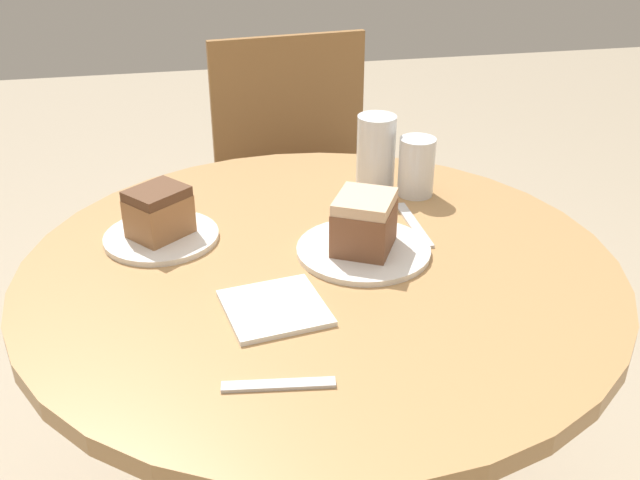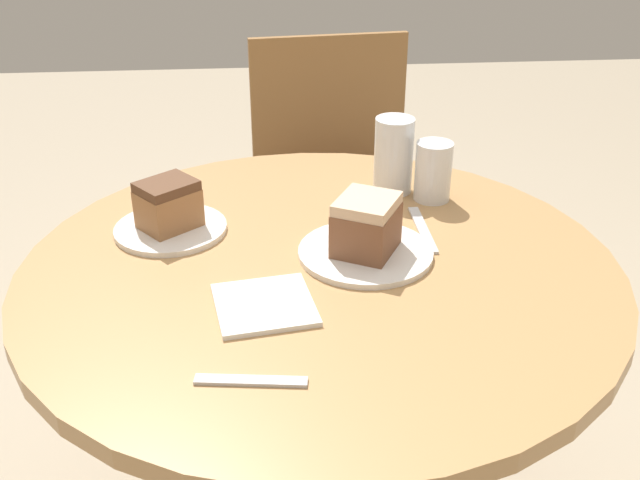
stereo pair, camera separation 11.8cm
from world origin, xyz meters
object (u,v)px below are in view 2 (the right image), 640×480
plate_far (171,229)px  cake_slice_near (366,225)px  glass_water (433,173)px  plate_near (365,252)px  glass_lemonade (393,158)px  chair (339,197)px  cake_slice_far (168,204)px

plate_far → cake_slice_near: 0.35m
glass_water → plate_near: bearing=-126.7°
glass_lemonade → chair: bearing=93.8°
cake_slice_far → glass_lemonade: 0.43m
cake_slice_far → glass_water: glass_water is taller
cake_slice_near → cake_slice_far: (-0.32, 0.11, -0.00)m
glass_water → chair: bearing=99.8°
plate_far → cake_slice_near: (0.32, -0.11, 0.05)m
plate_near → glass_water: size_ratio=1.96×
chair → plate_near: size_ratio=4.03×
chair → plate_far: 0.85m
chair → cake_slice_far: 0.86m
cake_slice_near → glass_water: glass_water is taller
cake_slice_far → chair: bearing=62.1°
plate_near → plate_far: same height
chair → plate_far: chair is taller
chair → glass_water: 0.70m
glass_lemonade → glass_water: 0.08m
plate_near → glass_lemonade: bearing=71.0°
cake_slice_near → glass_water: bearing=53.3°
glass_lemonade → glass_water: glass_lemonade is taller
plate_near → plate_far: bearing=160.8°
cake_slice_near → glass_lemonade: glass_lemonade is taller
plate_near → cake_slice_far: (-0.32, 0.11, 0.05)m
plate_near → plate_far: (-0.32, 0.11, 0.00)m
plate_far → glass_lemonade: bearing=18.6°
cake_slice_far → glass_water: bearing=11.1°
glass_water → cake_slice_far: bearing=-168.9°
plate_far → plate_near: bearing=-19.2°
plate_near → cake_slice_near: 0.05m
chair → plate_near: (-0.05, -0.82, 0.28)m
plate_far → cake_slice_far: bearing=0.0°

